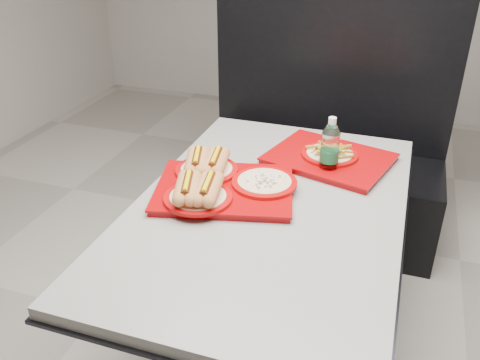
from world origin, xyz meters
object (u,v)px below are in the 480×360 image
(booth_bench, at_px, (321,160))
(tray_near, at_px, (219,182))
(tray_far, at_px, (329,156))
(diner_table, at_px, (268,242))
(water_bottle, at_px, (330,150))

(booth_bench, relative_size, tray_near, 2.42)
(booth_bench, relative_size, tray_far, 2.51)
(tray_near, xyz_separation_m, tray_far, (0.33, 0.37, -0.01))
(booth_bench, bearing_deg, diner_table, -90.00)
(booth_bench, height_order, water_bottle, booth_bench)
(diner_table, relative_size, tray_far, 2.64)
(tray_far, relative_size, water_bottle, 2.35)
(booth_bench, xyz_separation_m, tray_far, (0.14, -0.71, 0.37))
(diner_table, relative_size, booth_bench, 1.05)
(tray_near, relative_size, water_bottle, 2.45)
(water_bottle, bearing_deg, diner_table, -117.55)
(diner_table, xyz_separation_m, booth_bench, (0.00, 1.09, -0.18))
(diner_table, distance_m, water_bottle, 0.42)
(diner_table, relative_size, water_bottle, 6.22)
(tray_far, distance_m, water_bottle, 0.12)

